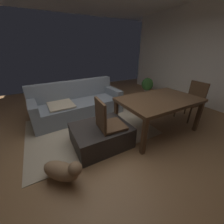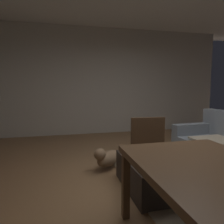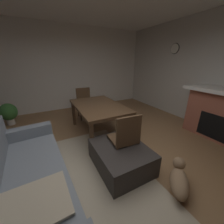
% 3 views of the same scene
% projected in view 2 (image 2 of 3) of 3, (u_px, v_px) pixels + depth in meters
% --- Properties ---
extents(floor, '(8.58, 8.58, 0.00)m').
position_uv_depth(floor, '(170.00, 189.00, 2.80)').
color(floor, olive).
extents(wall_left, '(0.12, 6.55, 2.88)m').
position_uv_depth(wall_left, '(108.00, 81.00, 6.07)').
color(wall_left, beige).
rests_on(wall_left, ground).
extents(area_rug, '(2.60, 2.00, 0.01)m').
position_uv_depth(area_rug, '(201.00, 182.00, 3.01)').
color(area_rug, tan).
rests_on(area_rug, ground).
extents(ottoman_coffee_table, '(1.01, 0.81, 0.39)m').
position_uv_depth(ottoman_coffee_table, '(157.00, 173.00, 2.82)').
color(ottoman_coffee_table, '#2D2826').
rests_on(ottoman_coffee_table, ground).
extents(tv_remote, '(0.06, 0.16, 0.02)m').
position_uv_depth(tv_remote, '(161.00, 161.00, 2.69)').
color(tv_remote, black).
rests_on(tv_remote, ottoman_coffee_table).
extents(dining_table, '(1.62, 1.03, 0.74)m').
position_uv_depth(dining_table, '(221.00, 182.00, 1.52)').
color(dining_table, '#513823').
rests_on(dining_table, ground).
extents(dining_chair_west, '(0.47, 0.47, 0.93)m').
position_uv_depth(dining_chair_west, '(150.00, 151.00, 2.69)').
color(dining_chair_west, '#513823').
rests_on(dining_chair_west, ground).
extents(small_dog, '(0.54, 0.56, 0.34)m').
position_uv_depth(small_dog, '(107.00, 158.00, 3.46)').
color(small_dog, '#8C6B4C').
rests_on(small_dog, ground).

